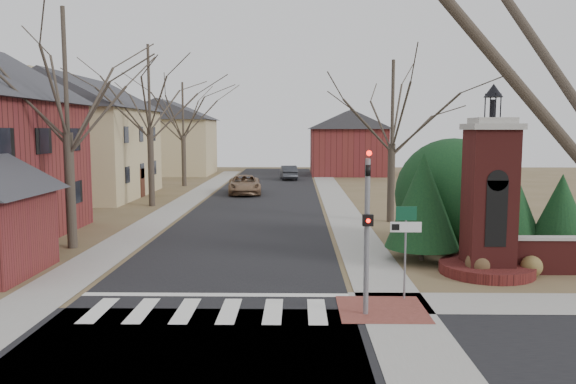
{
  "coord_description": "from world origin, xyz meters",
  "views": [
    {
      "loc": [
        2.45,
        -14.06,
        4.96
      ],
      "look_at": [
        2.12,
        6.0,
        2.72
      ],
      "focal_mm": 35.0,
      "sensor_mm": 36.0,
      "label": 1
    }
  ],
  "objects_px": {
    "traffic_signal_pole": "(367,220)",
    "pickup_truck": "(244,185)",
    "brick_gate_monument": "(489,212)",
    "sign_post": "(405,234)",
    "distant_car": "(289,172)"
  },
  "relations": [
    {
      "from": "brick_gate_monument",
      "to": "pickup_truck",
      "type": "height_order",
      "value": "brick_gate_monument"
    },
    {
      "from": "traffic_signal_pole",
      "to": "sign_post",
      "type": "distance_m",
      "value": 2.02
    },
    {
      "from": "sign_post",
      "to": "brick_gate_monument",
      "type": "bearing_deg",
      "value": 41.42
    },
    {
      "from": "pickup_truck",
      "to": "distant_car",
      "type": "relative_size",
      "value": 1.23
    },
    {
      "from": "traffic_signal_pole",
      "to": "distant_car",
      "type": "relative_size",
      "value": 1.06
    },
    {
      "from": "traffic_signal_pole",
      "to": "sign_post",
      "type": "height_order",
      "value": "traffic_signal_pole"
    },
    {
      "from": "pickup_truck",
      "to": "distant_car",
      "type": "bearing_deg",
      "value": 70.15
    },
    {
      "from": "distant_car",
      "to": "traffic_signal_pole",
      "type": "bearing_deg",
      "value": 87.99
    },
    {
      "from": "traffic_signal_pole",
      "to": "brick_gate_monument",
      "type": "relative_size",
      "value": 0.69
    },
    {
      "from": "pickup_truck",
      "to": "brick_gate_monument",
      "type": "bearing_deg",
      "value": -71.85
    },
    {
      "from": "brick_gate_monument",
      "to": "distant_car",
      "type": "bearing_deg",
      "value": 101.42
    },
    {
      "from": "traffic_signal_pole",
      "to": "pickup_truck",
      "type": "xyz_separation_m",
      "value": [
        -5.9,
        28.25,
        -1.86
      ]
    },
    {
      "from": "sign_post",
      "to": "distant_car",
      "type": "xyz_separation_m",
      "value": [
        -3.99,
        39.65,
        -1.25
      ]
    },
    {
      "from": "sign_post",
      "to": "pickup_truck",
      "type": "bearing_deg",
      "value": 105.0
    },
    {
      "from": "sign_post",
      "to": "brick_gate_monument",
      "type": "relative_size",
      "value": 0.42
    }
  ]
}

